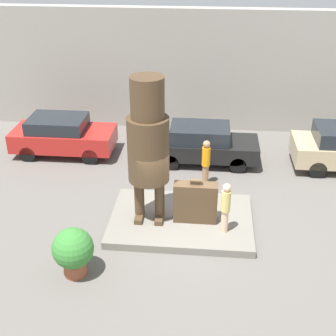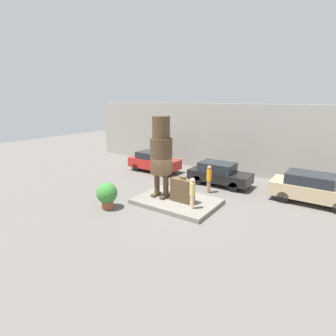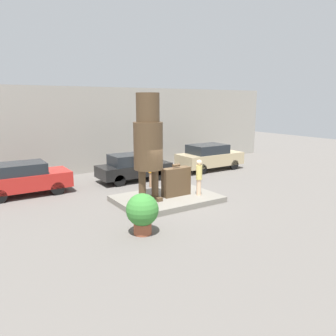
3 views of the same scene
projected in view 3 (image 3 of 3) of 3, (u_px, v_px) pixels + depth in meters
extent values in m
plane|color=#605B56|center=(167.00, 201.00, 14.72)|extent=(60.00, 60.00, 0.00)
cube|color=slate|center=(167.00, 199.00, 14.70)|extent=(4.43, 3.11, 0.24)
cube|color=gray|center=(99.00, 130.00, 20.78)|extent=(28.00, 0.60, 5.29)
cube|color=#4C3823|center=(144.00, 200.00, 13.80)|extent=(0.24, 0.70, 0.15)
cube|color=#4C3823|center=(156.00, 198.00, 14.13)|extent=(0.24, 0.70, 0.15)
cylinder|color=#4C3823|center=(142.00, 184.00, 13.75)|extent=(0.31, 0.31, 1.22)
cylinder|color=#4C3823|center=(155.00, 182.00, 14.08)|extent=(0.31, 0.31, 1.22)
cylinder|color=#4C3823|center=(148.00, 146.00, 13.60)|extent=(1.22, 1.22, 1.97)
cylinder|color=#4C3823|center=(148.00, 107.00, 13.28)|extent=(0.96, 0.96, 1.18)
cube|color=#4C3823|center=(176.00, 182.00, 14.68)|extent=(1.33, 0.43, 1.28)
cylinder|color=#4C3823|center=(176.00, 165.00, 14.53)|extent=(0.37, 0.13, 0.13)
cylinder|color=beige|center=(199.00, 187.00, 14.79)|extent=(0.21, 0.21, 0.73)
cylinder|color=#DBC66B|center=(199.00, 172.00, 14.65)|extent=(0.28, 0.28, 0.65)
sphere|color=beige|center=(199.00, 162.00, 14.56)|extent=(0.24, 0.24, 0.24)
cube|color=#B2231E|center=(26.00, 181.00, 15.65)|extent=(4.06, 1.83, 0.74)
cube|color=#1E2328|center=(20.00, 168.00, 15.42)|extent=(2.23, 1.65, 0.51)
cylinder|color=black|center=(49.00, 181.00, 17.07)|extent=(0.64, 0.18, 0.64)
cylinder|color=black|center=(57.00, 188.00, 15.72)|extent=(0.64, 0.18, 0.64)
cube|color=black|center=(134.00, 170.00, 18.50)|extent=(4.12, 1.71, 0.64)
cube|color=#1E2328|center=(131.00, 159.00, 18.27)|extent=(2.26, 1.54, 0.58)
cylinder|color=black|center=(147.00, 170.00, 19.88)|extent=(0.62, 0.18, 0.62)
cylinder|color=black|center=(161.00, 175.00, 18.62)|extent=(0.62, 0.18, 0.62)
cylinder|color=black|center=(108.00, 175.00, 18.51)|extent=(0.62, 0.18, 0.62)
cylinder|color=black|center=(119.00, 181.00, 17.26)|extent=(0.62, 0.18, 0.62)
cube|color=tan|center=(210.00, 159.00, 21.44)|extent=(4.36, 1.89, 0.78)
cube|color=#1E2328|center=(208.00, 149.00, 21.19)|extent=(2.40, 1.70, 0.57)
cylinder|color=black|center=(217.00, 161.00, 22.94)|extent=(0.65, 0.18, 0.65)
cylinder|color=black|center=(234.00, 165.00, 21.53)|extent=(0.65, 0.18, 0.65)
cylinder|color=black|center=(185.00, 165.00, 21.50)|extent=(0.65, 0.18, 0.65)
cylinder|color=black|center=(202.00, 169.00, 20.09)|extent=(0.65, 0.18, 0.65)
cylinder|color=brown|center=(143.00, 228.00, 11.09)|extent=(0.61, 0.61, 0.39)
sphere|color=#387F33|center=(142.00, 210.00, 10.95)|extent=(1.10, 1.10, 1.10)
cylinder|color=#A87A56|center=(151.00, 180.00, 17.12)|extent=(0.23, 0.23, 0.78)
cylinder|color=orange|center=(151.00, 166.00, 16.97)|extent=(0.30, 0.30, 0.70)
sphere|color=#A87A56|center=(151.00, 157.00, 16.87)|extent=(0.26, 0.26, 0.26)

